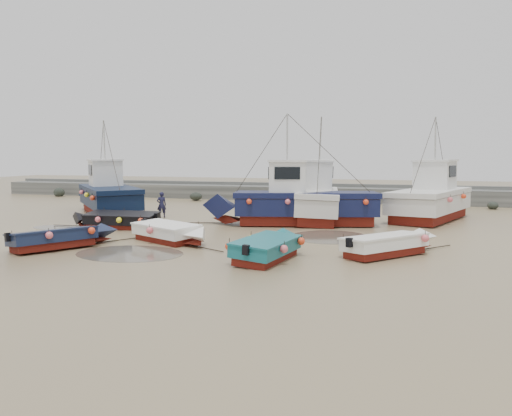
# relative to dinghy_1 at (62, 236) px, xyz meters

# --- Properties ---
(ground) EXTENTS (120.00, 120.00, 0.00)m
(ground) POSITION_rel_dinghy_1_xyz_m (5.91, 2.31, -0.55)
(ground) COLOR #8E7B53
(ground) RESTS_ON ground
(seawall) EXTENTS (60.00, 4.92, 1.50)m
(seawall) POSITION_rel_dinghy_1_xyz_m (5.96, 24.30, 0.07)
(seawall) COLOR slate
(seawall) RESTS_ON ground
(puddle_a) EXTENTS (4.49, 4.49, 0.01)m
(puddle_a) POSITION_rel_dinghy_1_xyz_m (3.32, -0.15, -0.55)
(puddle_a) COLOR #534D41
(puddle_a) RESTS_ON ground
(puddle_b) EXTENTS (3.82, 3.82, 0.01)m
(puddle_b) POSITION_rel_dinghy_1_xyz_m (10.47, 6.24, -0.55)
(puddle_b) COLOR #534D41
(puddle_b) RESTS_ON ground
(puddle_c) EXTENTS (3.71, 3.71, 0.01)m
(puddle_c) POSITION_rel_dinghy_1_xyz_m (-3.82, 5.04, -0.55)
(puddle_c) COLOR #534D41
(puddle_c) RESTS_ON ground
(puddle_d) EXTENTS (5.83, 5.83, 0.01)m
(puddle_d) POSITION_rel_dinghy_1_xyz_m (7.33, 12.08, -0.55)
(puddle_d) COLOR #534D41
(puddle_d) RESTS_ON ground
(dinghy_1) EXTENTS (3.57, 5.24, 1.43)m
(dinghy_1) POSITION_rel_dinghy_1_xyz_m (0.00, 0.00, 0.00)
(dinghy_1) COLOR maroon
(dinghy_1) RESTS_ON ground
(dinghy_2) EXTENTS (2.46, 5.67, 1.43)m
(dinghy_2) POSITION_rel_dinghy_1_xyz_m (9.01, 0.50, 0.00)
(dinghy_2) COLOR maroon
(dinghy_2) RESTS_ON ground
(dinghy_3) EXTENTS (4.38, 4.88, 1.43)m
(dinghy_3) POSITION_rel_dinghy_1_xyz_m (13.47, 2.52, -0.00)
(dinghy_3) COLOR maroon
(dinghy_3) RESTS_ON ground
(dinghy_4) EXTENTS (6.29, 2.17, 1.43)m
(dinghy_4) POSITION_rel_dinghy_1_xyz_m (-1.04, 5.80, -0.01)
(dinghy_4) COLOR maroon
(dinghy_4) RESTS_ON ground
(dinghy_5) EXTENTS (5.30, 3.28, 1.43)m
(dinghy_5) POSITION_rel_dinghy_1_xyz_m (3.81, 2.62, 0.00)
(dinghy_5) COLOR maroon
(dinghy_5) RESTS_ON ground
(cabin_boat_0) EXTENTS (8.70, 9.19, 6.22)m
(cabin_boat_0) POSITION_rel_dinghy_1_xyz_m (-5.32, 11.58, 0.75)
(cabin_boat_0) COLOR maroon
(cabin_boat_0) RESTS_ON ground
(cabin_boat_1) EXTENTS (3.58, 10.15, 6.22)m
(cabin_boat_1) POSITION_rel_dinghy_1_xyz_m (8.76, 12.44, 0.79)
(cabin_boat_1) COLOR maroon
(cabin_boat_1) RESTS_ON ground
(cabin_boat_2) EXTENTS (11.20, 5.02, 6.22)m
(cabin_boat_2) POSITION_rel_dinghy_1_xyz_m (7.92, 9.92, 0.75)
(cabin_boat_2) COLOR maroon
(cabin_boat_2) RESTS_ON ground
(cabin_boat_3) EXTENTS (5.75, 10.26, 6.22)m
(cabin_boat_3) POSITION_rel_dinghy_1_xyz_m (15.57, 14.60, 0.78)
(cabin_boat_3) COLOR maroon
(cabin_boat_3) RESTS_ON ground
(person) EXTENTS (0.71, 0.66, 1.63)m
(person) POSITION_rel_dinghy_1_xyz_m (-0.79, 10.58, -0.55)
(person) COLOR #191936
(person) RESTS_ON ground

